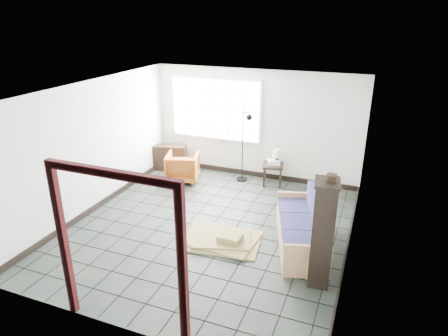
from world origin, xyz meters
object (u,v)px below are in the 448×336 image
at_px(futon_sofa, 304,230).
at_px(tall_shelf, 322,233).
at_px(side_table, 273,168).
at_px(armchair, 183,166).

distance_m(futon_sofa, tall_shelf, 1.13).
bearing_deg(side_table, armchair, -165.37).
bearing_deg(tall_shelf, side_table, 108.28).
bearing_deg(side_table, futon_sofa, -63.00).
distance_m(armchair, side_table, 2.14).
relative_size(futon_sofa, side_table, 3.71).
bearing_deg(armchair, tall_shelf, 126.35).
bearing_deg(tall_shelf, futon_sofa, 105.66).
relative_size(armchair, side_table, 1.36).
bearing_deg(side_table, tall_shelf, -64.00).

